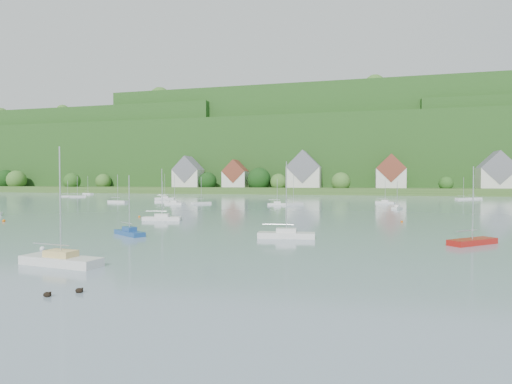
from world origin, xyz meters
TOP-DOWN VIEW (x-y plane):
  - far_shore_strip at (0.00, 200.00)m, footprint 600.00×60.00m
  - forested_ridge at (0.39, 268.57)m, footprint 620.00×181.22m
  - village_building_0 at (-55.00, 187.00)m, footprint 14.00×10.40m
  - village_building_1 at (-30.00, 189.00)m, footprint 12.00×9.36m
  - village_building_2 at (5.00, 188.00)m, footprint 16.00×11.44m
  - village_building_3 at (45.00, 186.00)m, footprint 13.00×10.40m
  - village_building_4 at (90.00, 190.00)m, footprint 15.00×10.40m
  - near_sailboat_1 at (4.31, 30.81)m, footprint 5.30×4.20m
  - near_sailboat_2 at (8.60, 13.67)m, footprint 7.05×2.78m
  - near_sailboat_3 at (-0.28, 48.51)m, footprint 6.50×2.77m
  - near_sailboat_4 at (23.07, 32.96)m, footprint 6.65×2.49m
  - near_sailboat_7 at (42.52, 32.85)m, footprint 5.56×5.21m
  - mooring_buoy_0 at (-23.77, 40.46)m, footprint 0.50×0.50m
  - mooring_buoy_1 at (2.03, 19.22)m, footprint 0.48×0.48m
  - mooring_buoy_2 at (37.67, 54.65)m, footprint 0.37×0.37m
  - mooring_buoy_3 at (-6.83, 52.73)m, footprint 0.41×0.41m
  - duck_pair at (14.52, 6.60)m, footprint 1.72×1.52m
  - far_sailboat_cluster at (4.43, 115.29)m, footprint 199.60×71.24m

SIDE VIEW (x-z plane):
  - mooring_buoy_0 at x=-23.77m, z-range -0.25..0.25m
  - mooring_buoy_1 at x=2.03m, z-range -0.24..0.24m
  - mooring_buoy_2 at x=37.67m, z-range -0.19..0.19m
  - mooring_buoy_3 at x=-6.83m, z-range -0.20..0.20m
  - duck_pair at x=14.52m, z-range -0.06..0.30m
  - near_sailboat_7 at x=42.52m, z-range -3.67..4.37m
  - far_sailboat_cluster at x=4.43m, z-range -3.98..4.73m
  - near_sailboat_1 at x=4.31m, z-range -3.20..4.03m
  - near_sailboat_3 at x=-0.28m, z-range -3.80..4.70m
  - near_sailboat_4 at x=23.07m, z-range -3.93..4.84m
  - near_sailboat_2 at x=8.60m, z-range -4.16..5.10m
  - far_shore_strip at x=0.00m, z-range 0.00..3.00m
  - village_building_1 at x=-30.00m, z-range 1.75..15.75m
  - village_building_3 at x=45.00m, z-range 1.68..17.18m
  - village_building_0 at x=-55.00m, z-range 1.51..17.51m
  - village_building_4 at x=90.00m, z-range 1.34..17.84m
  - village_building_2 at x=5.00m, z-range 1.27..19.27m
  - forested_ridge at x=0.39m, z-range -12.06..57.83m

